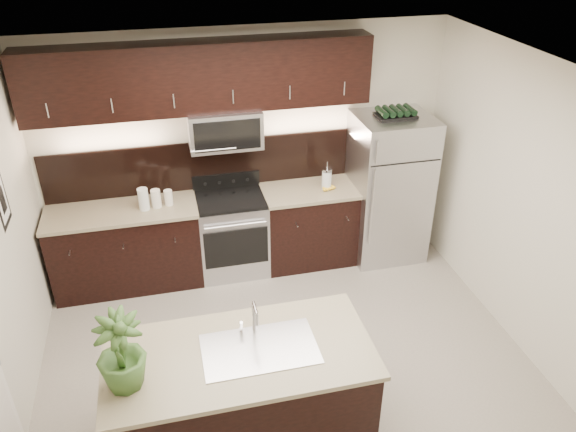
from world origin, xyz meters
name	(u,v)px	position (x,y,z in m)	size (l,w,h in m)	color
ground	(288,366)	(0.00, 0.00, 0.00)	(4.50, 4.50, 0.00)	gray
room_walls	(275,211)	(-0.11, -0.04, 1.70)	(4.52, 4.02, 2.71)	beige
counter_run	(214,236)	(-0.46, 1.69, 0.47)	(3.51, 0.65, 0.94)	black
upper_fixtures	(204,88)	(-0.43, 1.84, 2.14)	(3.49, 0.40, 1.66)	black
island	(242,398)	(-0.54, -0.71, 0.47)	(1.96, 0.96, 0.94)	black
sink_faucet	(259,347)	(-0.39, -0.70, 0.96)	(0.84, 0.50, 0.28)	silver
refrigerator	(388,188)	(1.59, 1.63, 0.87)	(0.84, 0.75, 1.73)	#B2B2B7
wine_rack	(396,113)	(1.59, 1.63, 1.78)	(0.43, 0.26, 0.10)	black
plant	(120,352)	(-1.33, -0.83, 1.23)	(0.33, 0.33, 0.58)	#335522
canisters	(153,199)	(-1.07, 1.66, 1.05)	(0.36, 0.14, 0.24)	silver
french_press	(327,179)	(0.84, 1.64, 1.06)	(0.11, 0.11, 0.33)	silver
bananas	(324,188)	(0.81, 1.61, 0.97)	(0.16, 0.13, 0.05)	yellow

